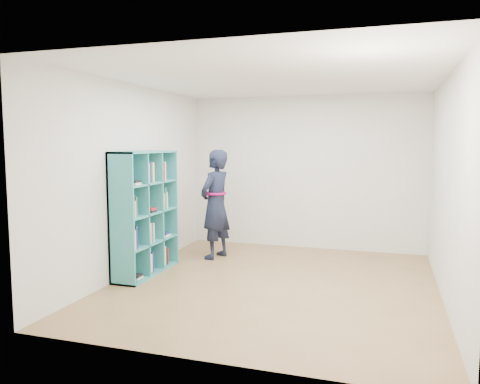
% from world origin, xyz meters
% --- Properties ---
extents(floor, '(4.50, 4.50, 0.00)m').
position_xyz_m(floor, '(0.00, 0.00, 0.00)').
color(floor, brown).
rests_on(floor, ground).
extents(ceiling, '(4.50, 4.50, 0.00)m').
position_xyz_m(ceiling, '(0.00, 0.00, 2.60)').
color(ceiling, white).
rests_on(ceiling, wall_back).
extents(wall_left, '(0.02, 4.50, 2.60)m').
position_xyz_m(wall_left, '(-2.00, 0.00, 1.30)').
color(wall_left, beige).
rests_on(wall_left, floor).
extents(wall_right, '(0.02, 4.50, 2.60)m').
position_xyz_m(wall_right, '(2.00, 0.00, 1.30)').
color(wall_right, beige).
rests_on(wall_right, floor).
extents(wall_back, '(4.00, 0.02, 2.60)m').
position_xyz_m(wall_back, '(0.00, 2.25, 1.30)').
color(wall_back, beige).
rests_on(wall_back, floor).
extents(wall_front, '(4.00, 0.02, 2.60)m').
position_xyz_m(wall_front, '(0.00, -2.25, 1.30)').
color(wall_front, beige).
rests_on(wall_front, floor).
extents(bookshelf, '(0.37, 1.27, 1.69)m').
position_xyz_m(bookshelf, '(-1.84, -0.03, 0.83)').
color(bookshelf, teal).
rests_on(bookshelf, floor).
extents(person, '(0.56, 0.71, 1.70)m').
position_xyz_m(person, '(-1.20, 1.08, 0.85)').
color(person, black).
rests_on(person, floor).
extents(smartphone, '(0.04, 0.11, 0.14)m').
position_xyz_m(smartphone, '(-1.31, 1.19, 0.96)').
color(smartphone, silver).
rests_on(smartphone, person).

